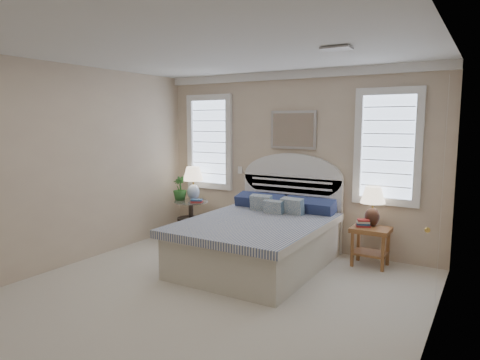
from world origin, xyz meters
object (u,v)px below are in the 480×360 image
at_px(side_table_left, 191,215).
at_px(lamp_right, 373,202).
at_px(lamp_left, 193,179).
at_px(bed, 261,237).
at_px(nightstand_right, 371,238).
at_px(floor_pot, 189,228).

height_order(side_table_left, lamp_right, lamp_right).
relative_size(lamp_left, lamp_right, 1.04).
distance_m(bed, side_table_left, 1.75).
height_order(nightstand_right, floor_pot, nightstand_right).
bearing_deg(lamp_left, floor_pot, -84.03).
xyz_separation_m(floor_pot, lamp_right, (2.96, 0.25, 0.69)).
bearing_deg(lamp_left, side_table_left, -69.92).
bearing_deg(bed, floor_pot, 161.23).
height_order(side_table_left, nightstand_right, side_table_left).
height_order(bed, lamp_left, bed).
distance_m(side_table_left, lamp_right, 2.97).
relative_size(bed, side_table_left, 3.61).
relative_size(floor_pot, lamp_left, 0.67).
bearing_deg(bed, lamp_right, 32.73).
bearing_deg(floor_pot, side_table_left, 29.94).
bearing_deg(bed, nightstand_right, 28.03).
bearing_deg(nightstand_right, lamp_right, 100.11).
distance_m(bed, nightstand_right, 1.47).
height_order(bed, lamp_right, bed).
xyz_separation_m(side_table_left, lamp_left, (-0.05, 0.14, 0.59)).
distance_m(lamp_left, lamp_right, 2.98).
relative_size(bed, lamp_left, 4.01).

